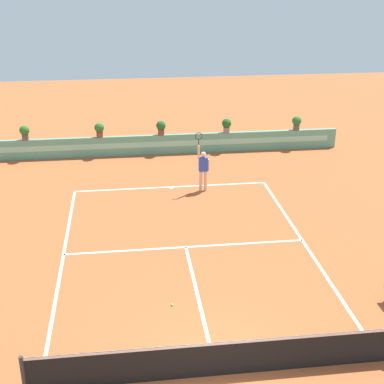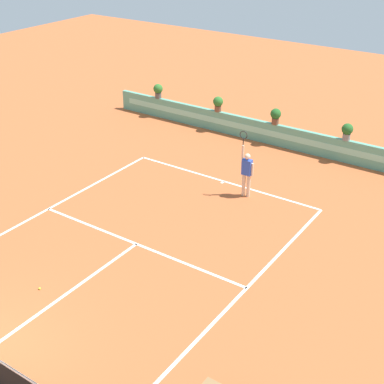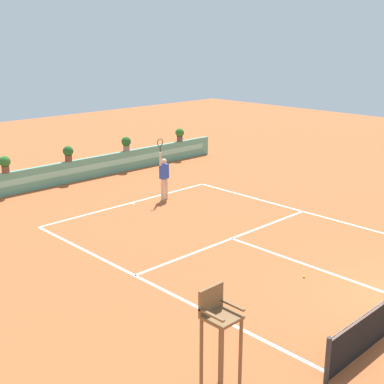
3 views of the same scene
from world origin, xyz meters
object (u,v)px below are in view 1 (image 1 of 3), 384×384
tennis_player (203,168)px  potted_plant_centre (161,127)px  tennis_ball_near_baseline (172,305)px  potted_plant_far_right (297,122)px  potted_plant_right (227,125)px  potted_plant_far_left (25,132)px  potted_plant_left (99,129)px

tennis_player → potted_plant_centre: size_ratio=3.57×
tennis_player → tennis_ball_near_baseline: tennis_player is taller
potted_plant_centre → potted_plant_far_right: bearing=0.0°
tennis_ball_near_baseline → potted_plant_far_right: size_ratio=0.09×
tennis_ball_near_baseline → potted_plant_centre: 13.49m
tennis_ball_near_baseline → potted_plant_centre: (0.71, 13.40, 1.38)m
potted_plant_right → potted_plant_centre: 3.31m
potted_plant_far_left → potted_plant_left: size_ratio=1.00×
tennis_player → potted_plant_left: (-4.41, 5.08, 0.36)m
tennis_ball_near_baseline → potted_plant_right: bearing=73.3°
potted_plant_far_left → potted_plant_left: (3.58, 0.00, 0.00)m
potted_plant_right → potted_plant_centre: size_ratio=1.00×
potted_plant_centre → tennis_player: bearing=-74.8°
potted_plant_right → potted_plant_centre: (-3.31, 0.00, 0.00)m
potted_plant_left → potted_plant_far_left: bearing=180.0°
potted_plant_far_left → potted_plant_centre: bearing=0.0°
potted_plant_left → potted_plant_centre: bearing=0.0°
tennis_ball_near_baseline → tennis_player: bearing=75.9°
tennis_player → potted_plant_far_left: 9.47m
potted_plant_right → tennis_player: bearing=-110.8°
tennis_player → tennis_ball_near_baseline: bearing=-104.1°
tennis_player → potted_plant_centre: (-1.38, 5.08, 0.36)m
potted_plant_left → potted_plant_right: bearing=0.0°
potted_plant_far_right → potted_plant_left: same height
potted_plant_centre → potted_plant_far_right: same height
tennis_ball_near_baseline → potted_plant_far_left: bearing=113.8°
tennis_player → potted_plant_far_left: bearing=147.6°
tennis_ball_near_baseline → potted_plant_centre: bearing=87.0°
tennis_ball_near_baseline → potted_plant_far_right: 15.50m
potted_plant_centre → potted_plant_far_left: bearing=180.0°
tennis_player → potted_plant_right: tennis_player is taller
potted_plant_right → potted_plant_centre: bearing=180.0°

